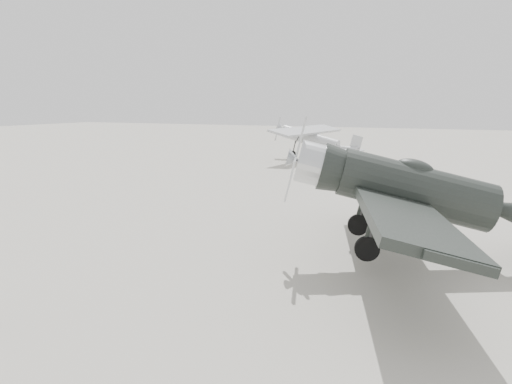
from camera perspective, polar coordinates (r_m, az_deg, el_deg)
ground at (r=14.74m, az=-0.77°, el=-7.49°), size 160.00×160.00×0.00m
lowwing_monoplane at (r=14.57m, az=19.22°, el=-0.23°), size 8.43×11.56×3.75m
highwing_monoplane at (r=40.24m, az=6.60°, el=6.31°), size 7.34×10.32×2.92m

